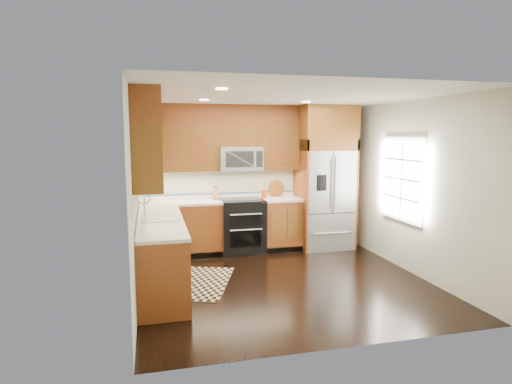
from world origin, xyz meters
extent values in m
plane|color=black|center=(0.00, 0.00, 0.00)|extent=(4.00, 4.00, 0.00)
cube|color=silver|center=(0.00, 2.00, 1.30)|extent=(4.00, 0.02, 2.60)
cube|color=silver|center=(-2.00, 0.00, 1.30)|extent=(0.02, 4.00, 2.60)
cube|color=silver|center=(2.00, 0.00, 1.30)|extent=(0.02, 4.00, 2.60)
cube|color=white|center=(1.98, 0.20, 1.40)|extent=(0.04, 1.10, 1.30)
cube|color=white|center=(1.97, 0.20, 1.40)|extent=(0.02, 0.95, 1.15)
cube|color=#923E1C|center=(-1.31, 1.70, 0.45)|extent=(1.37, 0.60, 0.90)
cube|color=#923E1C|center=(0.49, 1.70, 0.45)|extent=(0.72, 0.60, 0.90)
cube|color=#923E1C|center=(-1.70, 0.20, 0.45)|extent=(0.60, 2.40, 0.90)
cube|color=silver|center=(-0.57, 1.70, 0.92)|extent=(2.85, 0.62, 0.04)
cube|color=silver|center=(-1.70, 0.20, 0.92)|extent=(0.62, 2.40, 0.04)
cube|color=brown|center=(-0.57, 1.83, 1.83)|extent=(2.85, 0.33, 0.75)
cube|color=brown|center=(-1.83, 0.20, 1.83)|extent=(0.33, 2.40, 0.75)
cube|color=#923E1C|center=(-0.57, 1.83, 2.40)|extent=(2.85, 0.33, 0.40)
cube|color=#923E1C|center=(-1.83, 0.20, 2.40)|extent=(0.33, 2.40, 0.40)
cube|color=black|center=(-0.25, 1.67, 0.46)|extent=(0.76, 0.64, 0.92)
cube|color=black|center=(-0.25, 1.67, 0.94)|extent=(0.76, 0.60, 0.02)
cube|color=black|center=(-0.25, 1.35, 0.62)|extent=(0.55, 0.01, 0.18)
cube|color=black|center=(-0.25, 1.35, 0.30)|extent=(0.55, 0.01, 0.28)
cylinder|color=#B2B2B7|center=(-0.25, 1.33, 0.74)|extent=(0.55, 0.02, 0.02)
cylinder|color=#B2B2B7|center=(-0.25, 1.33, 0.47)|extent=(0.55, 0.02, 0.02)
cube|color=#B2B2B7|center=(-0.25, 1.80, 1.66)|extent=(0.76, 0.40, 0.42)
cube|color=black|center=(-0.30, 1.60, 1.66)|extent=(0.50, 0.01, 0.28)
cube|color=#B2B2B7|center=(1.30, 1.63, 0.90)|extent=(0.90, 0.74, 1.80)
cube|color=black|center=(1.30, 1.26, 1.25)|extent=(0.01, 0.01, 1.08)
cube|color=black|center=(1.08, 1.25, 1.25)|extent=(0.18, 0.01, 0.28)
cube|color=#923E1C|center=(0.83, 1.63, 1.00)|extent=(0.04, 0.74, 2.00)
cube|color=#923E1C|center=(1.77, 1.63, 1.00)|extent=(0.04, 0.74, 2.00)
cube|color=brown|center=(1.30, 1.63, 2.20)|extent=(0.98, 0.74, 0.80)
cube|color=#B2B2B7|center=(-1.70, 0.20, 0.95)|extent=(0.50, 0.42, 0.02)
cylinder|color=#B2B2B7|center=(-1.90, 0.42, 1.08)|extent=(0.02, 0.02, 0.28)
torus|color=#B2B2B7|center=(-1.90, 0.34, 1.22)|extent=(0.18, 0.02, 0.18)
cube|color=black|center=(-1.20, 0.21, 0.01)|extent=(1.24, 1.59, 0.01)
cube|color=#A56B50|center=(-0.69, 1.82, 1.04)|extent=(0.12, 0.14, 0.19)
cylinder|color=#A43714|center=(0.19, 1.78, 1.01)|extent=(0.13, 0.13, 0.14)
cylinder|color=brown|center=(0.46, 1.94, 0.95)|extent=(0.32, 0.32, 0.02)
camera|label=1|loc=(-1.80, -5.64, 2.08)|focal=30.00mm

